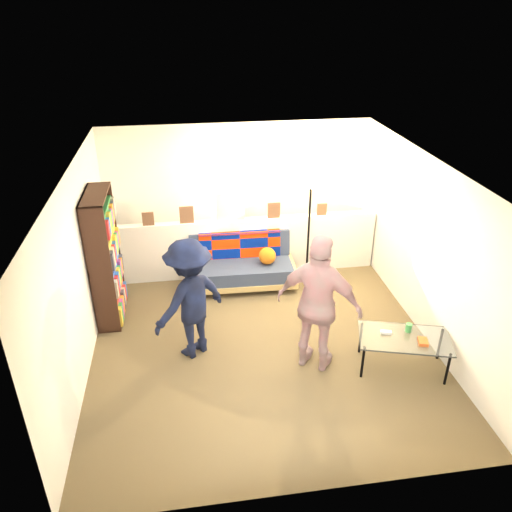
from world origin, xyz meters
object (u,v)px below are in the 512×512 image
at_px(person_left, 190,299).
at_px(person_right, 319,305).
at_px(coffee_table, 405,339).
at_px(futon_sofa, 242,265).
at_px(floor_lamp, 310,213).
at_px(bookshelf, 105,262).

height_order(person_left, person_right, person_right).
bearing_deg(coffee_table, person_left, 164.37).
distance_m(futon_sofa, floor_lamp, 1.37).
xyz_separation_m(futon_sofa, person_left, (-0.86, -1.66, 0.47)).
relative_size(coffee_table, person_left, 0.76).
bearing_deg(futon_sofa, person_right, -72.87).
bearing_deg(person_left, bookshelf, -79.31).
distance_m(person_left, person_right, 1.61).
xyz_separation_m(coffee_table, person_left, (-2.60, 0.73, 0.38)).
xyz_separation_m(bookshelf, floor_lamp, (3.09, 0.59, 0.31)).
xyz_separation_m(coffee_table, person_right, (-1.07, 0.22, 0.47)).
bearing_deg(bookshelf, person_right, -30.14).
height_order(floor_lamp, person_right, person_right).
xyz_separation_m(futon_sofa, coffee_table, (1.73, -2.38, 0.09)).
height_order(coffee_table, floor_lamp, floor_lamp).
bearing_deg(person_left, person_right, 124.93).
relative_size(coffee_table, floor_lamp, 0.74).
distance_m(floor_lamp, person_right, 2.20).
bearing_deg(coffee_table, futon_sofa, 126.00).
bearing_deg(floor_lamp, coffee_table, -74.53).
relative_size(futon_sofa, person_left, 1.07).
height_order(futon_sofa, floor_lamp, floor_lamp).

